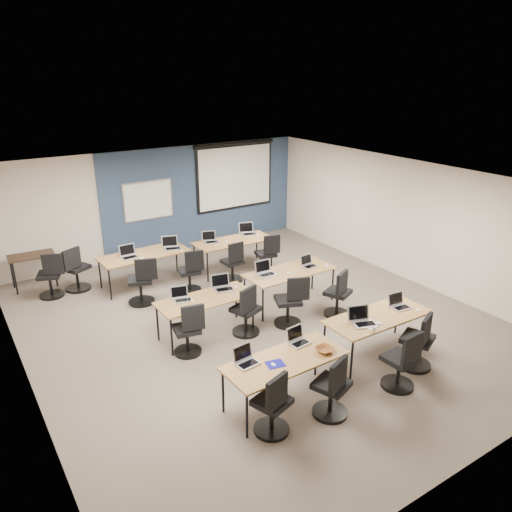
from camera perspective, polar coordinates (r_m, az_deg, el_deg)
floor at (r=9.60m, az=0.01°, el=-7.43°), size 8.00×9.00×0.02m
ceiling at (r=8.66m, az=0.02°, el=8.52°), size 8.00×9.00×0.02m
wall_back at (r=12.87m, az=-11.07°, el=6.05°), size 8.00×0.04×2.70m
wall_front at (r=6.18m, az=24.07°, el=-12.28°), size 8.00×0.04×2.70m
wall_left at (r=7.79m, az=-25.58°, el=-5.56°), size 0.04×9.00×2.70m
wall_right at (r=11.61m, az=16.82°, el=3.93°), size 0.04×9.00×2.70m
blue_accent_panel at (r=13.35m, az=-6.05°, el=6.84°), size 5.50×0.04×2.70m
whiteboard at (r=12.67m, az=-12.23°, el=6.20°), size 1.28×0.03×0.98m
projector_screen at (r=13.62m, az=-2.41°, el=9.53°), size 2.40×0.10×1.82m
training_table_front_left at (r=7.12m, az=3.35°, el=-12.04°), size 1.78×0.74×0.73m
training_table_front_right at (r=8.46m, az=13.75°, el=-6.93°), size 1.83×0.76×0.73m
training_table_mid_left at (r=8.86m, az=-5.79°, el=-5.11°), size 1.72×0.72×0.73m
training_table_mid_right at (r=9.99m, az=3.89°, el=-1.94°), size 1.85×0.77×0.73m
training_table_back_left at (r=11.15m, az=-12.66°, el=0.05°), size 1.93×0.80×0.73m
training_table_back_right at (r=11.73m, az=-2.61°, el=1.58°), size 1.86×0.78×0.73m
laptop_0 at (r=6.98m, az=-1.19°, el=-11.71°), size 0.31×0.27×0.24m
mouse_0 at (r=6.96m, az=2.00°, el=-12.29°), size 0.06×0.09×0.03m
task_chair_0 at (r=6.76m, az=1.96°, el=-17.02°), size 0.49×0.48×0.97m
laptop_1 at (r=7.47m, az=4.82°, el=-9.43°), size 0.30×0.26×0.23m
mouse_1 at (r=7.42m, az=7.97°, el=-10.18°), size 0.06×0.10×0.03m
task_chair_1 at (r=7.10m, az=8.74°, el=-15.07°), size 0.52×0.50×0.98m
laptop_2 at (r=8.13m, az=12.05°, el=-7.11°), size 0.36×0.31×0.27m
mouse_2 at (r=8.20m, az=13.83°, el=-7.45°), size 0.07×0.11×0.04m
task_chair_2 at (r=7.87m, az=16.37°, el=-11.86°), size 0.50×0.50×0.98m
laptop_3 at (r=8.80m, az=16.03°, el=-5.29°), size 0.31×0.26×0.24m
mouse_3 at (r=8.79m, az=18.06°, el=-5.90°), size 0.07×0.10×0.03m
task_chair_3 at (r=8.42m, az=18.07°, el=-9.68°), size 0.56×0.53×1.00m
laptop_4 at (r=8.82m, az=-8.54°, el=-4.62°), size 0.30×0.26×0.23m
mouse_4 at (r=8.74m, az=-7.30°, el=-5.13°), size 0.08×0.11×0.03m
task_chair_4 at (r=8.46m, az=-7.68°, el=-8.77°), size 0.47×0.47×0.96m
laptop_5 at (r=9.15m, az=-3.85°, el=-3.40°), size 0.35×0.29×0.26m
mouse_5 at (r=9.22m, az=-2.32°, el=-3.54°), size 0.07×0.10×0.03m
task_chair_5 at (r=8.96m, az=-1.10°, el=-6.68°), size 0.52×0.50×0.98m
laptop_6 at (r=9.77m, az=1.06°, el=-1.75°), size 0.35×0.30×0.26m
mouse_6 at (r=9.84m, az=3.75°, el=-1.96°), size 0.09×0.11×0.04m
task_chair_6 at (r=9.30m, az=3.96°, el=-5.62°), size 0.55×0.52×1.00m
laptop_7 at (r=10.22m, az=6.01°, el=-0.87°), size 0.30×0.25×0.23m
mouse_7 at (r=10.28m, az=8.06°, el=-1.11°), size 0.07×0.10×0.03m
task_chair_7 at (r=9.73m, az=9.40°, el=-4.66°), size 0.53×0.50×0.98m
laptop_8 at (r=10.99m, az=-14.33°, el=0.19°), size 0.35×0.30×0.26m
mouse_8 at (r=10.82m, az=-12.89°, el=-0.30°), size 0.07×0.10×0.04m
task_chair_8 at (r=10.36m, az=-12.89°, el=-3.21°), size 0.56×0.53×1.01m
laptop_9 at (r=11.33m, az=-9.64°, el=1.19°), size 0.36×0.30×0.27m
mouse_9 at (r=11.12m, az=-8.47°, el=0.58°), size 0.07×0.09×0.03m
task_chair_9 at (r=10.71m, az=-7.45°, el=-2.12°), size 0.49×0.49×0.97m
laptop_10 at (r=11.63m, az=-5.23°, el=1.90°), size 0.33×0.28×0.25m
mouse_10 at (r=11.60m, az=-3.40°, el=1.63°), size 0.07×0.10×0.03m
task_chair_10 at (r=11.18m, az=-2.60°, el=-1.03°), size 0.47×0.47×0.95m
laptop_11 at (r=12.15m, az=-0.91°, el=2.84°), size 0.36×0.31×0.27m
mouse_11 at (r=12.06m, az=0.18°, el=2.43°), size 0.09×0.11×0.04m
task_chair_11 at (r=11.61m, az=1.31°, el=-0.13°), size 0.48×0.48×0.96m
blue_mousepad at (r=6.98m, az=2.21°, el=-12.23°), size 0.28×0.25×0.01m
snack_bowl at (r=7.30m, az=7.85°, el=-10.54°), size 0.30×0.30×0.07m
snack_plate at (r=8.07m, az=13.06°, el=-7.92°), size 0.20×0.20×0.01m
coffee_cup at (r=7.95m, az=13.31°, el=-8.14°), size 0.06×0.06×0.05m
utility_table at (r=11.81m, az=-24.27°, el=-0.32°), size 0.94×0.52×0.75m
spare_chair_a at (r=11.37m, az=-19.90°, el=-1.77°), size 0.58×0.53×1.01m
spare_chair_b at (r=11.24m, az=-22.38°, el=-2.43°), size 0.53×0.51×0.99m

